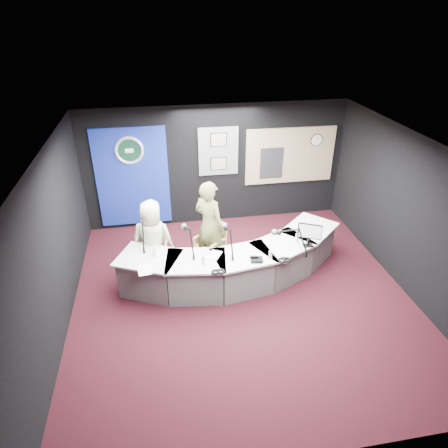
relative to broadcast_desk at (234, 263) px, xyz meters
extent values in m
plane|color=black|center=(0.05, -0.55, -0.38)|extent=(6.00, 6.00, 0.00)
cube|color=silver|center=(0.05, -0.55, 2.42)|extent=(6.00, 6.00, 0.02)
cube|color=black|center=(0.05, 2.45, 1.02)|extent=(6.00, 0.02, 2.80)
cube|color=black|center=(0.05, -3.55, 1.02)|extent=(6.00, 0.02, 2.80)
cube|color=black|center=(-2.95, -0.55, 1.02)|extent=(0.02, 6.00, 2.80)
cube|color=black|center=(3.05, -0.55, 1.02)|extent=(0.02, 6.00, 2.80)
cube|color=navy|center=(-1.85, 2.42, 0.88)|extent=(1.60, 0.05, 2.30)
torus|color=silver|center=(-1.85, 2.38, 1.52)|extent=(0.63, 0.07, 0.63)
cylinder|color=black|center=(-1.85, 2.38, 1.52)|extent=(0.48, 0.01, 0.48)
cube|color=slate|center=(0.10, 2.42, 1.38)|extent=(0.90, 0.04, 1.10)
cube|color=gray|center=(0.10, 2.39, 1.65)|extent=(0.34, 0.02, 0.27)
cube|color=gray|center=(0.10, 2.39, 1.09)|extent=(0.34, 0.02, 0.27)
cube|color=tan|center=(1.80, 2.42, 1.18)|extent=(2.12, 0.06, 1.32)
cube|color=#D0BB83|center=(1.80, 2.41, 1.18)|extent=(2.00, 0.02, 1.20)
cube|color=black|center=(1.35, 2.39, 1.03)|extent=(0.55, 0.02, 0.75)
cylinder|color=white|center=(2.40, 2.39, 1.52)|extent=(0.28, 0.01, 0.28)
cube|color=#676357|center=(-1.53, 0.67, 0.24)|extent=(0.51, 0.15, 0.70)
imported|color=beige|center=(-1.48, 0.42, 0.42)|extent=(0.86, 0.65, 1.59)
imported|color=olive|center=(-0.38, 0.54, 0.55)|extent=(0.78, 0.79, 1.84)
cube|color=black|center=(1.35, -0.22, 0.70)|extent=(0.44, 0.24, 0.33)
cube|color=black|center=(0.29, -0.53, 0.40)|extent=(0.23, 0.19, 0.05)
torus|color=black|center=(0.77, -0.61, 0.39)|extent=(0.23, 0.23, 0.04)
torus|color=black|center=(-0.43, -0.75, 0.39)|extent=(0.20, 0.20, 0.03)
cube|color=white|center=(-1.64, -0.47, 0.38)|extent=(0.25, 0.34, 0.00)
cube|color=white|center=(-0.40, -0.22, 0.38)|extent=(0.32, 0.35, 0.00)
camera|label=1|loc=(-1.26, -6.10, 4.34)|focal=32.00mm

